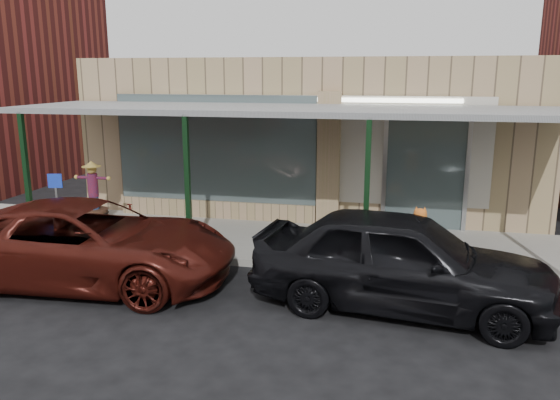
% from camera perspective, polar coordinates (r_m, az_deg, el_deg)
% --- Properties ---
extents(ground, '(120.00, 120.00, 0.00)m').
position_cam_1_polar(ground, '(9.20, -3.63, -11.42)').
color(ground, black).
rests_on(ground, ground).
extents(sidewalk, '(40.00, 3.20, 0.15)m').
position_cam_1_polar(sidewalk, '(12.45, 0.88, -4.39)').
color(sidewalk, gray).
rests_on(sidewalk, ground).
extents(storefront, '(12.00, 6.25, 4.20)m').
position_cam_1_polar(storefront, '(16.46, 4.05, 7.06)').
color(storefront, '#9D7F60').
rests_on(storefront, ground).
extents(awning, '(12.00, 3.00, 3.04)m').
position_cam_1_polar(awning, '(11.86, 0.89, 9.21)').
color(awning, slate).
rests_on(awning, ground).
extents(block_buildings_near, '(61.00, 8.00, 8.00)m').
position_cam_1_polar(block_buildings_near, '(17.25, 11.44, 12.68)').
color(block_buildings_near, maroon).
rests_on(block_buildings_near, ground).
extents(barrel_scarecrow, '(0.98, 0.67, 1.61)m').
position_cam_1_polar(barrel_scarecrow, '(14.14, -18.83, -0.37)').
color(barrel_scarecrow, '#44291B').
rests_on(barrel_scarecrow, sidewalk).
extents(barrel_pumpkin, '(0.81, 0.81, 0.77)m').
position_cam_1_polar(barrel_pumpkin, '(11.99, 11.66, -3.61)').
color(barrel_pumpkin, '#44291B').
rests_on(barrel_pumpkin, sidewalk).
extents(handicap_sign, '(0.31, 0.08, 1.52)m').
position_cam_1_polar(handicap_sign, '(13.04, -22.32, 0.21)').
color(handicap_sign, gray).
rests_on(handicap_sign, sidewalk).
extents(parked_sedan, '(5.08, 2.56, 1.66)m').
position_cam_1_polar(parked_sedan, '(9.19, 12.54, -6.16)').
color(parked_sedan, black).
rests_on(parked_sedan, ground).
extents(car_maroon, '(5.59, 2.84, 1.51)m').
position_cam_1_polar(car_maroon, '(10.71, -19.46, -4.27)').
color(car_maroon, '#43130D').
rests_on(car_maroon, ground).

